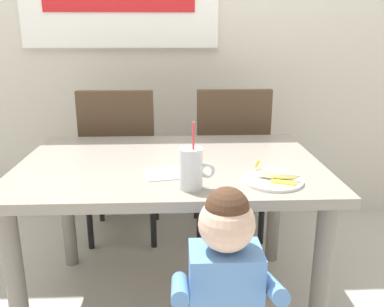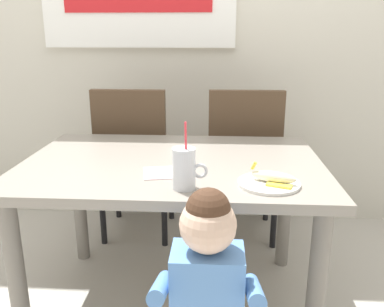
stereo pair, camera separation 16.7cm
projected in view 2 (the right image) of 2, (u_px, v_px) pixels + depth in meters
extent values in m
plane|color=#B7B2A8|center=(174.00, 300.00, 1.99)|extent=(24.00, 24.00, 0.00)
cube|color=beige|center=(189.00, 2.00, 2.58)|extent=(6.40, 0.12, 2.90)
cube|color=white|center=(138.00, 1.00, 2.53)|extent=(1.22, 0.04, 0.56)
cube|color=red|center=(137.00, 1.00, 2.50)|extent=(0.93, 0.01, 0.13)
cube|color=gray|center=(172.00, 165.00, 1.79)|extent=(1.31, 0.90, 0.04)
cylinder|color=slate|center=(17.00, 280.00, 1.57)|extent=(0.07, 0.07, 0.68)
cylinder|color=slate|center=(316.00, 291.00, 1.51)|extent=(0.07, 0.07, 0.68)
cylinder|color=slate|center=(79.00, 203.00, 2.28)|extent=(0.07, 0.07, 0.68)
cylinder|color=slate|center=(285.00, 208.00, 2.22)|extent=(0.07, 0.07, 0.68)
cube|color=#4C3826|center=(138.00, 166.00, 2.58)|extent=(0.44, 0.44, 0.06)
cube|color=#4C3826|center=(129.00, 132.00, 2.31)|extent=(0.42, 0.05, 0.48)
cylinder|color=black|center=(171.00, 190.00, 2.82)|extent=(0.04, 0.04, 0.42)
cylinder|color=black|center=(117.00, 189.00, 2.84)|extent=(0.04, 0.04, 0.42)
cylinder|color=black|center=(164.00, 214.00, 2.45)|extent=(0.04, 0.04, 0.42)
cylinder|color=black|center=(103.00, 212.00, 2.48)|extent=(0.04, 0.04, 0.42)
cube|color=#4C3826|center=(242.00, 167.00, 2.55)|extent=(0.44, 0.44, 0.06)
cube|color=#4C3826|center=(246.00, 133.00, 2.29)|extent=(0.42, 0.05, 0.48)
cylinder|color=black|center=(267.00, 192.00, 2.79)|extent=(0.04, 0.04, 0.42)
cylinder|color=black|center=(212.00, 190.00, 2.82)|extent=(0.04, 0.04, 0.42)
cylinder|color=black|center=(274.00, 216.00, 2.43)|extent=(0.04, 0.04, 0.42)
cylinder|color=black|center=(211.00, 214.00, 2.45)|extent=(0.04, 0.04, 0.42)
cube|color=#598CD1|center=(207.00, 294.00, 1.25)|extent=(0.22, 0.15, 0.30)
sphere|color=beige|center=(208.00, 225.00, 1.18)|extent=(0.17, 0.17, 0.17)
sphere|color=#472D1E|center=(208.00, 210.00, 1.17)|extent=(0.13, 0.13, 0.13)
cylinder|color=#598CD1|center=(161.00, 288.00, 1.23)|extent=(0.05, 0.24, 0.13)
cylinder|color=#598CD1|center=(254.00, 291.00, 1.21)|extent=(0.05, 0.24, 0.13)
cylinder|color=silver|center=(184.00, 169.00, 1.44)|extent=(0.08, 0.08, 0.15)
cylinder|color=#B2D184|center=(184.00, 177.00, 1.45)|extent=(0.07, 0.07, 0.08)
torus|color=silver|center=(200.00, 171.00, 1.44)|extent=(0.06, 0.01, 0.06)
cylinder|color=#E5333F|center=(186.00, 151.00, 1.42)|extent=(0.01, 0.05, 0.22)
cylinder|color=white|center=(269.00, 183.00, 1.50)|extent=(0.23, 0.23, 0.01)
ellipsoid|color=#F4EAC6|center=(273.00, 177.00, 1.48)|extent=(0.17, 0.10, 0.04)
cube|color=yellow|center=(279.00, 186.00, 1.45)|extent=(0.10, 0.06, 0.01)
cube|color=yellow|center=(281.00, 179.00, 1.51)|extent=(0.10, 0.06, 0.01)
cylinder|color=yellow|center=(254.00, 166.00, 1.51)|extent=(0.03, 0.02, 0.03)
cube|color=silver|center=(162.00, 173.00, 1.62)|extent=(0.18, 0.18, 0.00)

